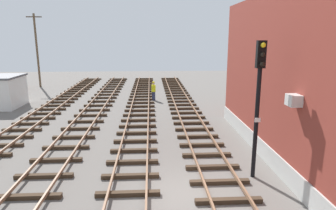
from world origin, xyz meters
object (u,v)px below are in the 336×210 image
(signal_mast, at_px, (258,95))
(utility_pole_far, at_px, (37,49))
(control_hut, at_px, (3,91))
(track_worker_foreground, at_px, (154,91))
(parked_car_red, at_px, (1,82))

(signal_mast, bearing_deg, utility_pole_far, 125.48)
(signal_mast, distance_m, control_hut, 22.69)
(control_hut, distance_m, track_worker_foreground, 13.34)
(signal_mast, bearing_deg, track_worker_foreground, 104.13)
(utility_pole_far, xyz_separation_m, track_worker_foreground, (13.93, -8.86, -3.64))
(parked_car_red, bearing_deg, utility_pole_far, 30.95)
(signal_mast, height_order, track_worker_foreground, signal_mast)
(utility_pole_far, height_order, track_worker_foreground, utility_pole_far)
(signal_mast, bearing_deg, control_hut, 140.14)
(signal_mast, height_order, parked_car_red, signal_mast)
(signal_mast, distance_m, utility_pole_far, 31.17)
(control_hut, height_order, track_worker_foreground, control_hut)
(parked_car_red, xyz_separation_m, track_worker_foreground, (17.56, -6.68, 0.03))
(signal_mast, xyz_separation_m, parked_car_red, (-21.72, 23.19, -2.75))
(parked_car_red, relative_size, utility_pole_far, 0.48)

